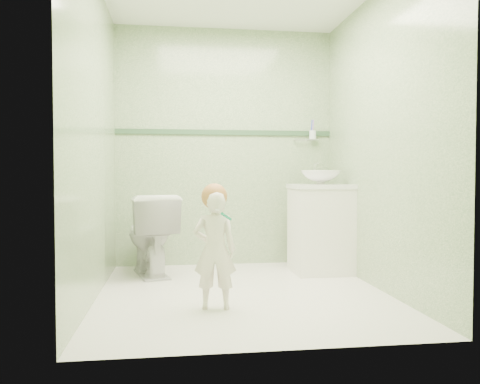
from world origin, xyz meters
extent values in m
plane|color=silver|center=(0.00, 0.00, 0.00)|extent=(2.50, 2.50, 0.00)
cube|color=#81A374|center=(0.00, 1.25, 1.20)|extent=(2.20, 0.04, 2.40)
cube|color=#81A374|center=(0.00, -1.25, 1.20)|extent=(2.20, 0.04, 2.40)
cube|color=#81A374|center=(-1.10, 0.00, 1.20)|extent=(0.04, 2.50, 2.40)
cube|color=#81A374|center=(1.10, 0.00, 1.20)|extent=(0.04, 2.50, 2.40)
cube|color=#335436|center=(0.00, 1.24, 1.35)|extent=(2.20, 0.02, 0.05)
cube|color=white|center=(0.84, 0.70, 0.40)|extent=(0.52, 0.50, 0.80)
cube|color=white|center=(0.84, 0.70, 0.81)|extent=(0.54, 0.52, 0.04)
imported|color=white|center=(0.84, 0.70, 0.89)|extent=(0.37, 0.37, 0.13)
cylinder|color=silver|center=(0.84, 0.90, 0.95)|extent=(0.03, 0.03, 0.18)
cylinder|color=silver|center=(0.84, 0.85, 1.03)|extent=(0.02, 0.12, 0.02)
cylinder|color=silver|center=(0.84, 1.20, 1.28)|extent=(0.26, 0.02, 0.02)
cylinder|color=silver|center=(0.90, 1.18, 1.33)|extent=(0.07, 0.07, 0.09)
cylinder|color=#9A5AC4|center=(0.90, 1.17, 1.40)|extent=(0.01, 0.01, 0.17)
cylinder|color=#2D36DA|center=(0.89, 1.17, 1.40)|extent=(0.01, 0.01, 0.17)
imported|color=white|center=(-0.74, 0.80, 0.37)|extent=(0.58, 0.81, 0.74)
imported|color=white|center=(-0.25, -0.40, 0.40)|extent=(0.31, 0.23, 0.80)
sphere|color=#B47138|center=(-0.25, -0.38, 0.77)|extent=(0.18, 0.18, 0.18)
cylinder|color=#057D53|center=(-0.19, -0.54, 0.64)|extent=(0.09, 0.13, 0.06)
cube|color=white|center=(-0.24, -0.49, 0.68)|extent=(0.03, 0.03, 0.02)
camera|label=1|loc=(-0.53, -3.69, 0.92)|focal=36.34mm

